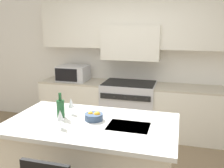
% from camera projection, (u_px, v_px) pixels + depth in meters
% --- Properties ---
extents(back_cabinetry, '(10.00, 0.46, 2.70)m').
position_uv_depth(back_cabinetry, '(133.00, 45.00, 4.58)').
color(back_cabinetry, silver).
rests_on(back_cabinetry, ground_plane).
extents(back_counter, '(3.35, 0.62, 0.92)m').
position_uv_depth(back_counter, '(129.00, 108.00, 4.61)').
color(back_counter, silver).
rests_on(back_counter, ground_plane).
extents(range_stove, '(0.94, 0.70, 0.95)m').
position_uv_depth(range_stove, '(129.00, 108.00, 4.58)').
color(range_stove, '#B7B7BC').
rests_on(range_stove, ground_plane).
extents(microwave, '(0.55, 0.43, 0.28)m').
position_uv_depth(microwave, '(73.00, 73.00, 4.75)').
color(microwave, '#B7B7BC').
rests_on(microwave, back_counter).
extents(kitchen_island, '(1.87, 1.08, 0.92)m').
position_uv_depth(kitchen_island, '(92.00, 159.00, 2.85)').
color(kitchen_island, beige).
rests_on(kitchen_island, ground_plane).
extents(wine_bottle, '(0.09, 0.09, 0.29)m').
position_uv_depth(wine_bottle, '(61.00, 108.00, 2.86)').
color(wine_bottle, '#194723').
rests_on(wine_bottle, kitchen_island).
extents(wine_glass_near, '(0.07, 0.07, 0.20)m').
position_uv_depth(wine_glass_near, '(60.00, 116.00, 2.56)').
color(wine_glass_near, white).
rests_on(wine_glass_near, kitchen_island).
extents(wine_glass_far, '(0.07, 0.07, 0.20)m').
position_uv_depth(wine_glass_far, '(71.00, 103.00, 2.96)').
color(wine_glass_far, white).
rests_on(wine_glass_far, kitchen_island).
extents(fruit_bowl, '(0.21, 0.21, 0.10)m').
position_uv_depth(fruit_bowl, '(94.00, 116.00, 2.80)').
color(fruit_bowl, '#384C6B').
rests_on(fruit_bowl, kitchen_island).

